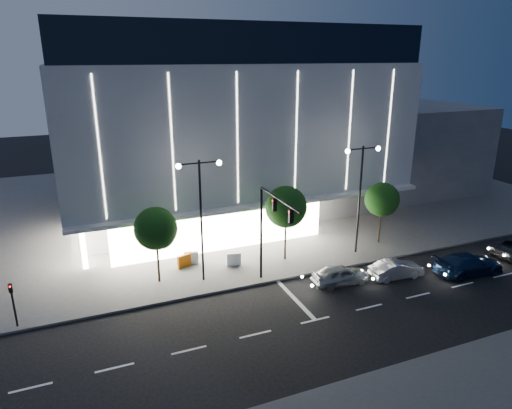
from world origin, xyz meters
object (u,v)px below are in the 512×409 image
object	(u,v)px
car_second	(396,269)
tree_left	(156,231)
street_lamp_west	(201,204)
barrier_d	(234,259)
car_third	(468,264)
car_lead	(341,275)
barrier_b	(191,258)
tree_mid	(286,209)
tree_right	(382,201)
traffic_mast	(270,221)
barrier_a	(184,261)
street_lamp_east	(361,184)
ped_signal_far	(13,300)

from	to	relation	value
car_second	tree_left	bearing A→B (deg)	73.44
street_lamp_west	barrier_d	size ratio (longest dim) A/B	8.18
tree_left	car_third	xyz separation A→B (m)	(21.69, -7.26, -3.24)
car_lead	car_third	distance (m)	9.98
car_third	barrier_b	distance (m)	20.97
tree_mid	barrier_b	bearing A→B (deg)	164.63
tree_mid	tree_right	bearing A→B (deg)	-0.00
traffic_mast	barrier_a	distance (m)	8.34
tree_right	car_second	xyz separation A→B (m)	(-2.72, -5.76, -3.22)
traffic_mast	barrier_a	size ratio (longest dim) A/B	6.43
street_lamp_west	car_second	bearing A→B (deg)	-19.61
tree_left	barrier_d	xyz separation A→B (m)	(5.81, 0.45, -3.38)
barrier_b	barrier_d	size ratio (longest dim) A/B	1.00
tree_left	barrier_a	distance (m)	4.32
barrier_a	barrier_d	bearing A→B (deg)	-35.85
street_lamp_west	tree_right	world-z (taller)	street_lamp_west
tree_mid	barrier_a	size ratio (longest dim) A/B	5.59
street_lamp_west	tree_left	xyz separation A→B (m)	(-2.97, 1.02, -1.92)
barrier_b	street_lamp_east	bearing A→B (deg)	3.95
tree_mid	car_third	world-z (taller)	tree_mid
street_lamp_west	traffic_mast	bearing A→B (deg)	-33.65
ped_signal_far	car_lead	size ratio (longest dim) A/B	0.72
tree_mid	car_lead	xyz separation A→B (m)	(1.95, -5.07, -3.62)
traffic_mast	street_lamp_west	world-z (taller)	street_lamp_west
car_third	barrier_b	world-z (taller)	car_third
car_third	barrier_d	size ratio (longest dim) A/B	4.94
street_lamp_west	tree_right	size ratio (longest dim) A/B	1.63
street_lamp_east	barrier_b	size ratio (longest dim) A/B	8.18
street_lamp_east	tree_mid	distance (m)	6.27
tree_mid	barrier_d	xyz separation A→B (m)	(-4.19, 0.45, -3.68)
ped_signal_far	car_lead	bearing A→B (deg)	-6.92
tree_right	barrier_a	size ratio (longest dim) A/B	5.01
barrier_a	car_lead	bearing A→B (deg)	-52.96
tree_right	car_third	size ratio (longest dim) A/B	1.01
tree_right	barrier_d	size ratio (longest dim) A/B	5.01
tree_mid	barrier_b	world-z (taller)	tree_mid
street_lamp_east	barrier_d	size ratio (longest dim) A/B	8.18
tree_mid	car_third	size ratio (longest dim) A/B	1.13
traffic_mast	tree_mid	world-z (taller)	traffic_mast
street_lamp_east	street_lamp_west	bearing A→B (deg)	180.00
traffic_mast	tree_left	xyz separation A→B (m)	(-6.97, 3.68, -0.99)
traffic_mast	barrier_d	distance (m)	6.13
traffic_mast	barrier_a	world-z (taller)	traffic_mast
tree_right	barrier_b	world-z (taller)	tree_right
car_lead	barrier_a	bearing A→B (deg)	60.34
traffic_mast	car_third	size ratio (longest dim) A/B	1.30
tree_left	street_lamp_west	bearing A→B (deg)	-18.94
tree_left	tree_mid	xyz separation A→B (m)	(10.00, 0.00, 0.30)
barrier_b	tree_right	bearing A→B (deg)	9.83
street_lamp_east	barrier_a	xyz separation A→B (m)	(-13.80, 2.58, -5.31)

